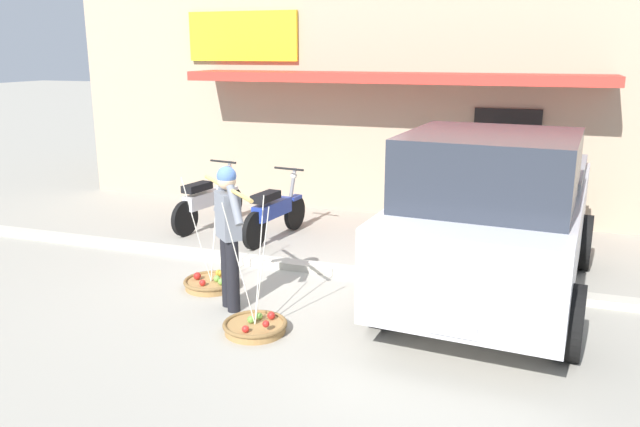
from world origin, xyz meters
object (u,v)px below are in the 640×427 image
at_px(fruit_basket_left_side, 211,282).
at_px(wooden_crate, 470,246).
at_px(motorcycle_second_in_row, 274,212).
at_px(parked_truck, 496,216).
at_px(fruit_vendor, 228,228).
at_px(motorcycle_nearest_shop, 207,202).
at_px(fruit_basket_right_side, 255,326).

height_order(fruit_basket_left_side, wooden_crate, fruit_basket_left_side).
bearing_deg(motorcycle_second_in_row, parked_truck, -21.66).
height_order(fruit_vendor, fruit_basket_left_side, fruit_vendor).
xyz_separation_m(fruit_basket_left_side, motorcycle_second_in_row, (-0.09, 2.25, 0.38)).
distance_m(fruit_basket_left_side, motorcycle_nearest_shop, 2.93).
relative_size(motorcycle_second_in_row, parked_truck, 0.37).
height_order(fruit_basket_left_side, parked_truck, parked_truck).
relative_size(fruit_basket_left_side, motorcycle_nearest_shop, 0.80).
xyz_separation_m(fruit_basket_right_side, motorcycle_nearest_shop, (-2.53, 3.53, 0.38)).
height_order(fruit_basket_right_side, motorcycle_second_in_row, fruit_basket_right_side).
distance_m(motorcycle_second_in_row, parked_truck, 3.79).
relative_size(fruit_basket_right_side, motorcycle_nearest_shop, 0.80).
height_order(motorcycle_second_in_row, wooden_crate, motorcycle_second_in_row).
xyz_separation_m(parked_truck, wooden_crate, (-0.42, 1.53, -0.87)).
distance_m(fruit_vendor, motorcycle_nearest_shop, 3.65).
bearing_deg(motorcycle_second_in_row, fruit_basket_left_side, -87.78).
relative_size(fruit_vendor, parked_truck, 0.35).
bearing_deg(fruit_basket_right_side, fruit_basket_left_side, 137.25).
height_order(motorcycle_nearest_shop, parked_truck, parked_truck).
bearing_deg(motorcycle_nearest_shop, motorcycle_second_in_row, -11.11).
bearing_deg(motorcycle_nearest_shop, fruit_basket_right_side, -54.31).
relative_size(motorcycle_second_in_row, wooden_crate, 4.12).
xyz_separation_m(fruit_basket_left_side, motorcycle_nearest_shop, (-1.44, 2.52, 0.38)).
xyz_separation_m(fruit_vendor, fruit_basket_right_side, (0.55, -0.50, -0.90)).
xyz_separation_m(motorcycle_nearest_shop, parked_truck, (4.84, -1.65, 0.58)).
bearing_deg(fruit_vendor, parked_truck, 25.70).
bearing_deg(fruit_vendor, wooden_crate, 50.09).
distance_m(fruit_basket_right_side, motorcycle_second_in_row, 3.49).
distance_m(fruit_basket_left_side, fruit_basket_right_side, 1.49).
distance_m(fruit_basket_right_side, motorcycle_nearest_shop, 4.36).
height_order(parked_truck, wooden_crate, parked_truck).
height_order(fruit_basket_right_side, wooden_crate, fruit_basket_right_side).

